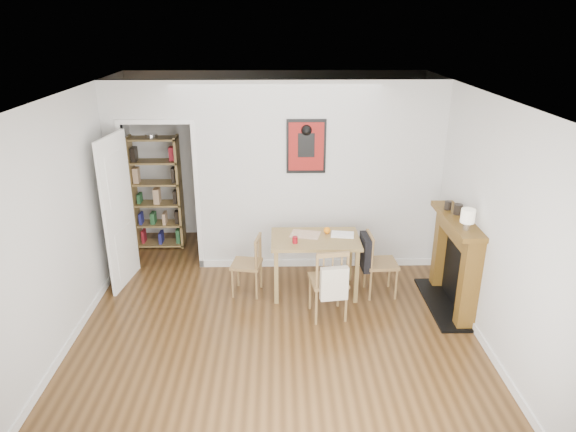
{
  "coord_description": "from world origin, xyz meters",
  "views": [
    {
      "loc": [
        0.03,
        -5.25,
        3.34
      ],
      "look_at": [
        0.15,
        0.6,
        1.06
      ],
      "focal_mm": 32.0,
      "sensor_mm": 36.0,
      "label": 1
    }
  ],
  "objects_px": {
    "bookshelf": "(157,193)",
    "ceramic_jar_b": "(448,205)",
    "red_glass": "(295,240)",
    "notebook": "(342,235)",
    "chair_left": "(247,265)",
    "chair_right": "(380,263)",
    "chair_front": "(329,281)",
    "fireplace": "(456,260)",
    "dining_table": "(315,244)",
    "mantel_lamp": "(468,217)",
    "ceramic_jar_a": "(458,209)",
    "orange_fruit": "(327,230)"
  },
  "relations": [
    {
      "from": "fireplace",
      "to": "dining_table",
      "type": "bearing_deg",
      "value": 167.36
    },
    {
      "from": "chair_right",
      "to": "chair_front",
      "type": "xyz_separation_m",
      "value": [
        -0.7,
        -0.51,
        0.02
      ]
    },
    {
      "from": "fireplace",
      "to": "red_glass",
      "type": "relative_size",
      "value": 14.73
    },
    {
      "from": "mantel_lamp",
      "to": "bookshelf",
      "type": "bearing_deg",
      "value": 150.32
    },
    {
      "from": "mantel_lamp",
      "to": "ceramic_jar_b",
      "type": "relative_size",
      "value": 2.3
    },
    {
      "from": "dining_table",
      "to": "notebook",
      "type": "bearing_deg",
      "value": 12.82
    },
    {
      "from": "dining_table",
      "to": "ceramic_jar_b",
      "type": "bearing_deg",
      "value": -3.66
    },
    {
      "from": "ceramic_jar_a",
      "to": "chair_front",
      "type": "bearing_deg",
      "value": -167.51
    },
    {
      "from": "mantel_lamp",
      "to": "red_glass",
      "type": "bearing_deg",
      "value": 162.64
    },
    {
      "from": "chair_right",
      "to": "mantel_lamp",
      "type": "distance_m",
      "value": 1.34
    },
    {
      "from": "chair_left",
      "to": "chair_right",
      "type": "bearing_deg",
      "value": -2.04
    },
    {
      "from": "ceramic_jar_a",
      "to": "red_glass",
      "type": "bearing_deg",
      "value": 176.93
    },
    {
      "from": "dining_table",
      "to": "fireplace",
      "type": "relative_size",
      "value": 0.89
    },
    {
      "from": "dining_table",
      "to": "chair_front",
      "type": "bearing_deg",
      "value": -78.83
    },
    {
      "from": "notebook",
      "to": "ceramic_jar_a",
      "type": "relative_size",
      "value": 2.31
    },
    {
      "from": "chair_left",
      "to": "dining_table",
      "type": "bearing_deg",
      "value": 1.51
    },
    {
      "from": "chair_right",
      "to": "fireplace",
      "type": "xyz_separation_m",
      "value": [
        0.85,
        -0.29,
        0.18
      ]
    },
    {
      "from": "chair_right",
      "to": "mantel_lamp",
      "type": "xyz_separation_m",
      "value": [
        0.78,
        -0.65,
        0.87
      ]
    },
    {
      "from": "bookshelf",
      "to": "notebook",
      "type": "height_order",
      "value": "bookshelf"
    },
    {
      "from": "chair_front",
      "to": "ceramic_jar_b",
      "type": "xyz_separation_m",
      "value": [
        1.47,
        0.5,
        0.75
      ]
    },
    {
      "from": "chair_front",
      "to": "mantel_lamp",
      "type": "height_order",
      "value": "mantel_lamp"
    },
    {
      "from": "dining_table",
      "to": "chair_right",
      "type": "relative_size",
      "value": 1.31
    },
    {
      "from": "chair_left",
      "to": "bookshelf",
      "type": "height_order",
      "value": "bookshelf"
    },
    {
      "from": "dining_table",
      "to": "mantel_lamp",
      "type": "height_order",
      "value": "mantel_lamp"
    },
    {
      "from": "mantel_lamp",
      "to": "ceramic_jar_b",
      "type": "bearing_deg",
      "value": 90.74
    },
    {
      "from": "bookshelf",
      "to": "ceramic_jar_b",
      "type": "distance_m",
      "value": 4.2
    },
    {
      "from": "chair_right",
      "to": "fireplace",
      "type": "bearing_deg",
      "value": -18.86
    },
    {
      "from": "chair_left",
      "to": "chair_front",
      "type": "xyz_separation_m",
      "value": [
        0.99,
        -0.57,
        0.06
      ]
    },
    {
      "from": "fireplace",
      "to": "red_glass",
      "type": "distance_m",
      "value": 1.95
    },
    {
      "from": "bookshelf",
      "to": "red_glass",
      "type": "height_order",
      "value": "bookshelf"
    },
    {
      "from": "chair_front",
      "to": "orange_fruit",
      "type": "bearing_deg",
      "value": 86.96
    },
    {
      "from": "chair_right",
      "to": "red_glass",
      "type": "bearing_deg",
      "value": -176.26
    },
    {
      "from": "fireplace",
      "to": "notebook",
      "type": "relative_size",
      "value": 4.39
    },
    {
      "from": "orange_fruit",
      "to": "ceramic_jar_b",
      "type": "distance_m",
      "value": 1.51
    },
    {
      "from": "bookshelf",
      "to": "notebook",
      "type": "distance_m",
      "value": 2.99
    },
    {
      "from": "fireplace",
      "to": "mantel_lamp",
      "type": "height_order",
      "value": "mantel_lamp"
    },
    {
      "from": "red_glass",
      "to": "chair_right",
      "type": "bearing_deg",
      "value": 3.74
    },
    {
      "from": "fireplace",
      "to": "ceramic_jar_a",
      "type": "relative_size",
      "value": 10.15
    },
    {
      "from": "fireplace",
      "to": "ceramic_jar_a",
      "type": "bearing_deg",
      "value": 94.35
    },
    {
      "from": "fireplace",
      "to": "orange_fruit",
      "type": "distance_m",
      "value": 1.6
    },
    {
      "from": "chair_front",
      "to": "red_glass",
      "type": "bearing_deg",
      "value": 130.43
    },
    {
      "from": "chair_left",
      "to": "ceramic_jar_b",
      "type": "relative_size",
      "value": 7.65
    },
    {
      "from": "notebook",
      "to": "ceramic_jar_b",
      "type": "distance_m",
      "value": 1.33
    },
    {
      "from": "chair_right",
      "to": "red_glass",
      "type": "distance_m",
      "value": 1.14
    },
    {
      "from": "chair_left",
      "to": "red_glass",
      "type": "height_order",
      "value": "red_glass"
    },
    {
      "from": "orange_fruit",
      "to": "notebook",
      "type": "height_order",
      "value": "orange_fruit"
    },
    {
      "from": "red_glass",
      "to": "ceramic_jar_b",
      "type": "distance_m",
      "value": 1.9
    },
    {
      "from": "chair_left",
      "to": "fireplace",
      "type": "height_order",
      "value": "fireplace"
    },
    {
      "from": "red_glass",
      "to": "notebook",
      "type": "xyz_separation_m",
      "value": [
        0.61,
        0.23,
        -0.04
      ]
    },
    {
      "from": "chair_right",
      "to": "fireplace",
      "type": "relative_size",
      "value": 0.68
    }
  ]
}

